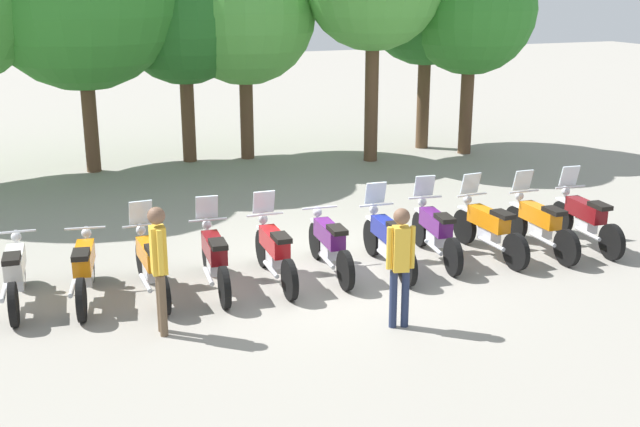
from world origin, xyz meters
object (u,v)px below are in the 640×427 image
(motorcycle_0, at_px, (16,273))
(motorcycle_9, at_px, (539,224))
(tree_7, at_px, (471,10))
(tree_3, at_px, (183,17))
(person_0, at_px, (400,258))
(motorcycle_5, at_px, (330,244))
(tree_4, at_px, (244,13))
(motorcycle_1, at_px, (85,269))
(motorcycle_6, at_px, (388,239))
(motorcycle_10, at_px, (585,218))
(motorcycle_4, at_px, (274,251))
(motorcycle_2, at_px, (151,263))
(person_1, at_px, (159,260))
(tree_6, at_px, (427,0))
(motorcycle_3, at_px, (214,257))
(motorcycle_8, at_px, (488,227))
(motorcycle_7, at_px, (435,231))

(motorcycle_0, bearing_deg, motorcycle_9, -90.74)
(motorcycle_0, bearing_deg, tree_7, -55.27)
(tree_3, height_order, tree_7, tree_7)
(motorcycle_9, height_order, person_0, person_0)
(motorcycle_5, relative_size, tree_4, 0.38)
(motorcycle_0, relative_size, motorcycle_1, 1.01)
(motorcycle_0, xyz_separation_m, motorcycle_5, (4.88, -0.42, 0.00))
(motorcycle_6, bearing_deg, motorcycle_10, -89.05)
(motorcycle_4, relative_size, tree_3, 0.40)
(motorcycle_4, relative_size, motorcycle_5, 1.00)
(motorcycle_0, height_order, motorcycle_1, same)
(motorcycle_2, xyz_separation_m, motorcycle_5, (2.93, -0.08, -0.01))
(tree_7, bearing_deg, tree_4, 165.16)
(motorcycle_4, bearing_deg, motorcycle_9, -91.56)
(motorcycle_0, bearing_deg, tree_3, -22.84)
(person_1, bearing_deg, motorcycle_0, 135.68)
(motorcycle_4, distance_m, tree_6, 11.84)
(motorcycle_4, bearing_deg, motorcycle_10, -91.23)
(motorcycle_3, distance_m, tree_3, 9.89)
(tree_3, bearing_deg, motorcycle_3, -99.59)
(motorcycle_6, distance_m, tree_4, 9.78)
(motorcycle_2, distance_m, motorcycle_3, 0.98)
(motorcycle_4, distance_m, tree_4, 9.89)
(motorcycle_10, bearing_deg, person_0, 117.55)
(motorcycle_3, distance_m, motorcycle_6, 2.93)
(motorcycle_9, xyz_separation_m, tree_7, (3.14, 7.79, 3.41))
(motorcycle_0, bearing_deg, motorcycle_6, -91.68)
(tree_4, bearing_deg, motorcycle_2, -114.63)
(motorcycle_1, relative_size, tree_7, 0.38)
(motorcycle_0, relative_size, motorcycle_8, 1.00)
(motorcycle_5, height_order, motorcycle_9, motorcycle_9)
(motorcycle_0, height_order, motorcycle_6, motorcycle_6)
(motorcycle_5, bearing_deg, motorcycle_0, 88.75)
(person_0, distance_m, tree_6, 12.93)
(motorcycle_1, bearing_deg, motorcycle_10, -84.45)
(motorcycle_2, bearing_deg, tree_6, -49.52)
(motorcycle_1, distance_m, motorcycle_3, 1.97)
(motorcycle_7, height_order, tree_6, tree_6)
(person_1, height_order, tree_7, tree_7)
(motorcycle_4, bearing_deg, tree_6, -38.32)
(motorcycle_1, distance_m, motorcycle_2, 0.98)
(motorcycle_4, relative_size, tree_7, 0.38)
(motorcycle_0, height_order, motorcycle_7, motorcycle_7)
(motorcycle_3, distance_m, motorcycle_4, 0.98)
(motorcycle_6, bearing_deg, person_1, 110.33)
(motorcycle_4, relative_size, motorcycle_9, 1.00)
(person_1, xyz_separation_m, tree_6, (9.32, 9.95, 3.07))
(tree_3, relative_size, tree_7, 0.97)
(tree_4, bearing_deg, motorcycle_1, -120.00)
(tree_7, bearing_deg, motorcycle_1, -146.61)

